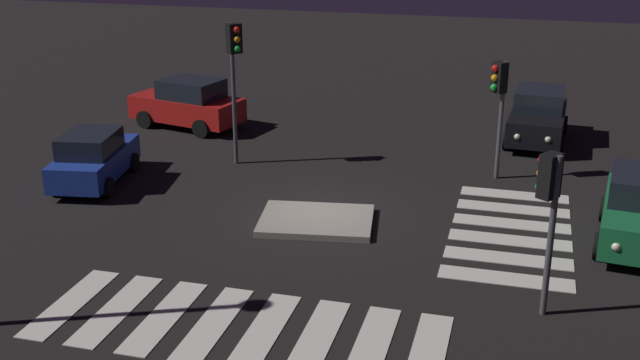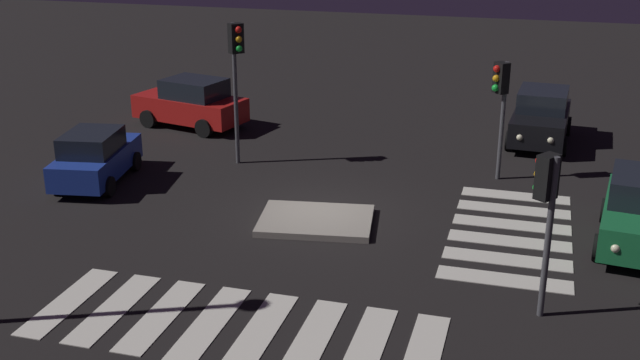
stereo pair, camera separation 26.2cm
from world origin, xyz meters
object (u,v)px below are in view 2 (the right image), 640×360
at_px(traffic_light_west, 236,59).
at_px(car_black, 541,117).
at_px(traffic_light_east, 546,195).
at_px(traffic_island, 316,221).
at_px(car_blue, 95,157).
at_px(traffic_light_north, 501,92).
at_px(car_red, 191,103).

bearing_deg(traffic_light_west, car_black, 71.07).
distance_m(traffic_light_east, traffic_light_west, 12.59).
bearing_deg(traffic_island, traffic_light_west, 132.72).
distance_m(car_black, traffic_light_west, 11.48).
relative_size(car_black, traffic_light_east, 1.25).
xyz_separation_m(car_blue, traffic_light_north, (12.17, 3.72, 2.06)).
bearing_deg(traffic_light_west, traffic_light_north, 47.30).
xyz_separation_m(car_red, car_black, (13.26, 1.65, 0.00)).
relative_size(car_black, traffic_light_west, 0.95).
relative_size(traffic_light_north, traffic_light_west, 0.80).
distance_m(car_red, traffic_light_west, 5.79).
xyz_separation_m(car_black, traffic_light_north, (-1.31, -4.64, 1.95)).
distance_m(traffic_island, traffic_light_north, 7.33).
xyz_separation_m(traffic_island, car_red, (-7.42, 8.03, 0.86)).
relative_size(car_blue, car_black, 0.91).
xyz_separation_m(car_red, traffic_light_north, (11.95, -3.00, 1.95)).
bearing_deg(traffic_island, car_blue, 170.18).
height_order(car_black, traffic_light_east, traffic_light_east).
bearing_deg(traffic_island, car_red, 132.74).
xyz_separation_m(traffic_island, car_blue, (-7.64, 1.32, 0.75)).
bearing_deg(traffic_light_west, car_red, 174.76).
bearing_deg(traffic_light_west, traffic_island, -5.26).
bearing_deg(traffic_island, traffic_light_north, 48.06).
xyz_separation_m(car_blue, traffic_light_west, (3.71, 2.93, 2.77)).
height_order(traffic_light_north, traffic_light_west, traffic_light_west).
xyz_separation_m(traffic_island, traffic_light_north, (4.53, 5.04, 2.81)).
relative_size(traffic_island, car_black, 0.75).
height_order(traffic_island, car_blue, car_blue).
distance_m(car_blue, traffic_light_north, 12.89).
distance_m(traffic_island, car_black, 11.34).
bearing_deg(traffic_light_north, traffic_light_east, 57.53).
bearing_deg(traffic_light_east, car_red, -5.63).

